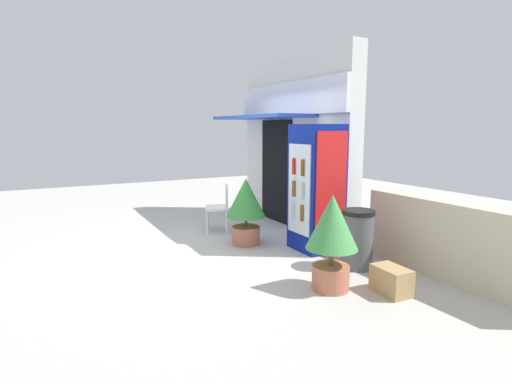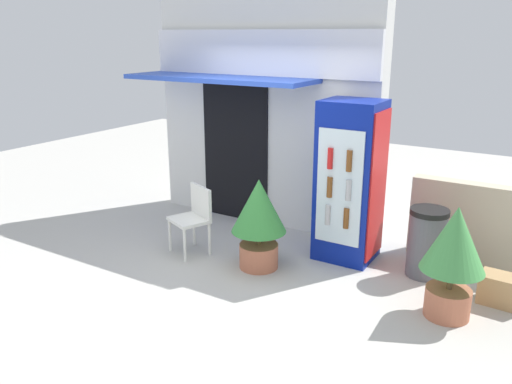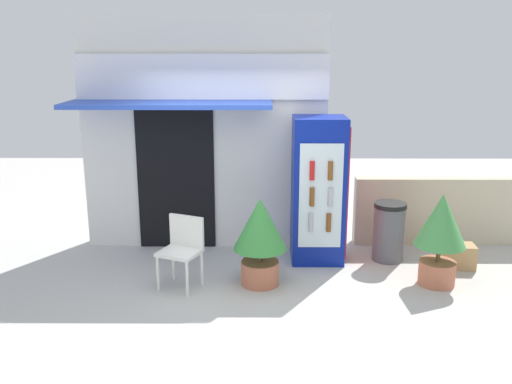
{
  "view_description": "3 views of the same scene",
  "coord_description": "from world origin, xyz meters",
  "px_view_note": "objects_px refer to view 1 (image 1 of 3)",
  "views": [
    {
      "loc": [
        5.93,
        -2.66,
        1.87
      ],
      "look_at": [
        0.17,
        0.5,
        0.81
      ],
      "focal_mm": 28.2,
      "sensor_mm": 36.0,
      "label": 1
    },
    {
      "loc": [
        3.16,
        -4.51,
        2.64
      ],
      "look_at": [
        0.14,
        0.45,
        0.84
      ],
      "focal_mm": 36.07,
      "sensor_mm": 36.0,
      "label": 2
    },
    {
      "loc": [
        0.31,
        -5.93,
        2.77
      ],
      "look_at": [
        0.26,
        0.47,
        1.09
      ],
      "focal_mm": 38.68,
      "sensor_mm": 36.0,
      "label": 3
    }
  ],
  "objects_px": {
    "drink_cooler": "(316,188)",
    "potted_plant_near_shop": "(246,205)",
    "plastic_chair": "(221,205)",
    "cardboard_box": "(391,280)",
    "potted_plant_curbside": "(332,233)",
    "trash_bin": "(358,239)"
  },
  "relations": [
    {
      "from": "potted_plant_near_shop",
      "to": "potted_plant_curbside",
      "type": "distance_m",
      "value": 2.13
    },
    {
      "from": "plastic_chair",
      "to": "cardboard_box",
      "type": "height_order",
      "value": "plastic_chair"
    },
    {
      "from": "drink_cooler",
      "to": "trash_bin",
      "type": "bearing_deg",
      "value": -0.81
    },
    {
      "from": "plastic_chair",
      "to": "potted_plant_curbside",
      "type": "relative_size",
      "value": 0.75
    },
    {
      "from": "potted_plant_near_shop",
      "to": "cardboard_box",
      "type": "relative_size",
      "value": 2.47
    },
    {
      "from": "drink_cooler",
      "to": "trash_bin",
      "type": "relative_size",
      "value": 2.42
    },
    {
      "from": "drink_cooler",
      "to": "cardboard_box",
      "type": "bearing_deg",
      "value": -8.65
    },
    {
      "from": "plastic_chair",
      "to": "potted_plant_curbside",
      "type": "bearing_deg",
      "value": 0.78
    },
    {
      "from": "plastic_chair",
      "to": "potted_plant_curbside",
      "type": "xyz_separation_m",
      "value": [
        3.04,
        0.04,
        0.18
      ]
    },
    {
      "from": "plastic_chair",
      "to": "cardboard_box",
      "type": "xyz_separation_m",
      "value": [
        3.47,
        0.57,
        -0.34
      ]
    },
    {
      "from": "potted_plant_curbside",
      "to": "cardboard_box",
      "type": "bearing_deg",
      "value": 51.22
    },
    {
      "from": "cardboard_box",
      "to": "potted_plant_near_shop",
      "type": "bearing_deg",
      "value": -168.06
    },
    {
      "from": "potted_plant_curbside",
      "to": "cardboard_box",
      "type": "distance_m",
      "value": 0.86
    },
    {
      "from": "drink_cooler",
      "to": "potted_plant_near_shop",
      "type": "xyz_separation_m",
      "value": [
        -0.77,
        -0.81,
        -0.32
      ]
    },
    {
      "from": "potted_plant_near_shop",
      "to": "trash_bin",
      "type": "bearing_deg",
      "value": 24.98
    },
    {
      "from": "plastic_chair",
      "to": "potted_plant_near_shop",
      "type": "distance_m",
      "value": 0.93
    },
    {
      "from": "potted_plant_curbside",
      "to": "cardboard_box",
      "type": "relative_size",
      "value": 2.59
    },
    {
      "from": "potted_plant_near_shop",
      "to": "trash_bin",
      "type": "xyz_separation_m",
      "value": [
        1.71,
        0.8,
        -0.24
      ]
    },
    {
      "from": "potted_plant_curbside",
      "to": "plastic_chair",
      "type": "bearing_deg",
      "value": -179.22
    },
    {
      "from": "drink_cooler",
      "to": "potted_plant_curbside",
      "type": "bearing_deg",
      "value": -30.47
    },
    {
      "from": "drink_cooler",
      "to": "potted_plant_near_shop",
      "type": "distance_m",
      "value": 1.16
    },
    {
      "from": "trash_bin",
      "to": "potted_plant_curbside",
      "type": "bearing_deg",
      "value": -62.22
    }
  ]
}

